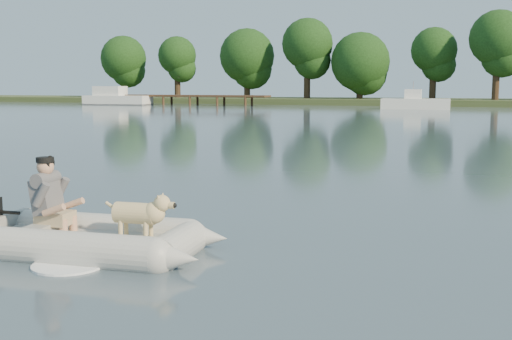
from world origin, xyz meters
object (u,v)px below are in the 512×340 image
at_px(dock, 185,100).
at_px(dinghy, 91,210).
at_px(motorboat, 416,96).
at_px(man, 48,194).
at_px(dog, 135,217).
at_px(cabin_cruiser, 118,95).

xyz_separation_m(dock, dinghy, (25.39, -52.59, -0.00)).
bearing_deg(motorboat, dock, 169.27).
relative_size(man, motorboat, 0.16).
bearing_deg(dock, dinghy, -64.22).
bearing_deg(motorboat, dinghy, -90.60).
distance_m(dock, motorboat, 23.68).
height_order(dog, cabin_cruiser, cabin_cruiser).
bearing_deg(dock, cabin_cruiser, -168.88).
height_order(dog, motorboat, motorboat).
distance_m(dinghy, man, 0.64).
relative_size(dock, dinghy, 4.40).
bearing_deg(dinghy, man, 175.76).
xyz_separation_m(dog, cabin_cruiser, (-33.04, 51.10, 0.51)).
distance_m(man, cabin_cruiser, 60.31).
height_order(man, cabin_cruiser, cabin_cruiser).
xyz_separation_m(dock, cabin_cruiser, (-7.09, -1.39, 0.44)).
xyz_separation_m(dock, motorboat, (23.45, -3.24, 0.60)).
height_order(man, motorboat, motorboat).
relative_size(dinghy, cabin_cruiser, 0.56).
bearing_deg(dog, cabin_cruiser, 117.66).
xyz_separation_m(dock, dog, (25.96, -52.49, -0.06)).
relative_size(dock, man, 18.93).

